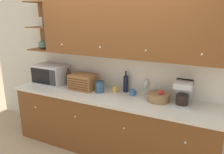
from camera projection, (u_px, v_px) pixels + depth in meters
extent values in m
plane|color=tan|center=(118.00, 138.00, 3.74)|extent=(24.00, 24.00, 0.00)
cube|color=beige|center=(119.00, 64.00, 3.41)|extent=(5.47, 0.06, 2.60)
cube|color=brown|center=(109.00, 124.00, 3.34)|extent=(3.07, 0.65, 0.86)
cube|color=silver|center=(109.00, 97.00, 3.20)|extent=(3.09, 0.68, 0.04)
sphere|color=white|center=(36.00, 107.00, 3.48)|extent=(0.03, 0.03, 0.03)
sphere|color=white|center=(75.00, 117.00, 3.16)|extent=(0.03, 0.03, 0.03)
sphere|color=white|center=(124.00, 128.00, 2.84)|extent=(0.03, 0.03, 0.03)
sphere|color=white|center=(185.00, 143.00, 2.52)|extent=(0.03, 0.03, 0.03)
cube|color=silver|center=(118.00, 72.00, 3.41)|extent=(3.07, 0.01, 0.56)
cube|color=brown|center=(127.00, 29.00, 2.99)|extent=(2.65, 0.36, 0.79)
cube|color=brown|center=(49.00, 26.00, 3.78)|extent=(0.42, 0.02, 0.79)
cube|color=brown|center=(44.00, 49.00, 3.74)|extent=(0.42, 0.36, 0.02)
cube|color=brown|center=(42.00, 27.00, 3.64)|extent=(0.42, 0.36, 0.02)
cube|color=brown|center=(40.00, 2.00, 3.53)|extent=(0.42, 0.36, 0.02)
sphere|color=white|center=(62.00, 44.00, 3.32)|extent=(0.03, 0.03, 0.03)
sphere|color=white|center=(100.00, 47.00, 3.04)|extent=(0.03, 0.03, 0.03)
sphere|color=white|center=(146.00, 50.00, 2.76)|extent=(0.03, 0.03, 0.03)
sphere|color=white|center=(202.00, 54.00, 2.48)|extent=(0.03, 0.03, 0.03)
ellipsoid|color=slate|center=(44.00, 46.00, 3.73)|extent=(0.18, 0.18, 0.08)
ellipsoid|color=slate|center=(43.00, 43.00, 3.71)|extent=(0.18, 0.18, 0.08)
cylinder|color=silver|center=(42.00, 24.00, 3.63)|extent=(0.07, 0.07, 0.08)
cylinder|color=silver|center=(41.00, 19.00, 3.61)|extent=(0.07, 0.07, 0.07)
cube|color=silver|center=(51.00, 74.00, 3.76)|extent=(0.55, 0.38, 0.32)
cube|color=black|center=(40.00, 76.00, 3.61)|extent=(0.38, 0.01, 0.26)
cube|color=#2D2D33|center=(52.00, 78.00, 3.50)|extent=(0.12, 0.01, 0.26)
cylinder|color=black|center=(69.00, 80.00, 3.64)|extent=(0.08, 0.08, 0.20)
sphere|color=black|center=(69.00, 74.00, 3.62)|extent=(0.08, 0.08, 0.08)
cylinder|color=black|center=(68.00, 70.00, 3.60)|extent=(0.03, 0.03, 0.07)
cube|color=#996033|center=(83.00, 82.00, 3.45)|extent=(0.39, 0.29, 0.24)
cube|color=#54351C|center=(78.00, 89.00, 3.34)|extent=(0.36, 0.01, 0.02)
cube|color=#54351C|center=(78.00, 87.00, 3.33)|extent=(0.36, 0.01, 0.02)
cube|color=#54351C|center=(78.00, 84.00, 3.32)|extent=(0.36, 0.01, 0.02)
cube|color=#54351C|center=(77.00, 82.00, 3.31)|extent=(0.36, 0.01, 0.02)
cube|color=#54351C|center=(77.00, 80.00, 3.30)|extent=(0.36, 0.01, 0.02)
cylinder|color=#33567A|center=(100.00, 87.00, 3.32)|extent=(0.13, 0.13, 0.17)
cylinder|color=navy|center=(100.00, 81.00, 3.29)|extent=(0.14, 0.14, 0.01)
cylinder|color=gold|center=(115.00, 89.00, 3.33)|extent=(0.08, 0.08, 0.09)
torus|color=gold|center=(118.00, 90.00, 3.31)|extent=(0.01, 0.06, 0.06)
cylinder|color=black|center=(126.00, 85.00, 3.33)|extent=(0.08, 0.08, 0.23)
sphere|color=black|center=(126.00, 77.00, 3.29)|extent=(0.08, 0.08, 0.08)
cylinder|color=black|center=(126.00, 73.00, 3.28)|extent=(0.03, 0.03, 0.08)
cylinder|color=#38669E|center=(133.00, 93.00, 3.20)|extent=(0.08, 0.08, 0.09)
torus|color=#38669E|center=(136.00, 93.00, 3.18)|extent=(0.01, 0.06, 0.06)
cylinder|color=silver|center=(146.00, 94.00, 3.25)|extent=(0.06, 0.06, 0.01)
cylinder|color=silver|center=(146.00, 91.00, 3.24)|extent=(0.01, 0.01, 0.09)
ellipsoid|color=silver|center=(146.00, 84.00, 3.21)|extent=(0.06, 0.06, 0.13)
cylinder|color=#937047|center=(158.00, 97.00, 2.98)|extent=(0.31, 0.31, 0.11)
sphere|color=red|center=(161.00, 93.00, 2.93)|extent=(0.08, 0.08, 0.08)
cube|color=#B7B7BC|center=(182.00, 104.00, 2.84)|extent=(0.22, 0.28, 0.03)
cylinder|color=black|center=(182.00, 99.00, 2.80)|extent=(0.16, 0.16, 0.13)
cube|color=#B7B7BC|center=(184.00, 91.00, 2.89)|extent=(0.22, 0.06, 0.33)
cube|color=#B7B7BC|center=(184.00, 84.00, 2.76)|extent=(0.22, 0.28, 0.07)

